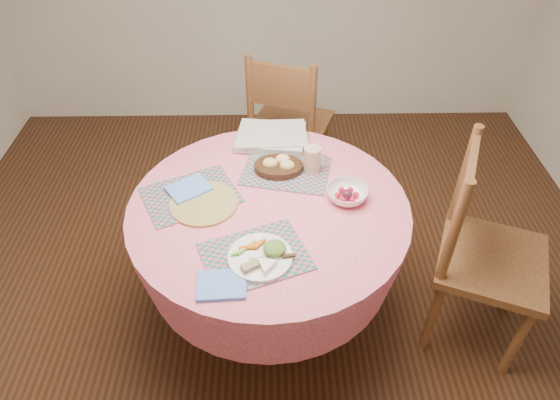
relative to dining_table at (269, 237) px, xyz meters
The scene contains 15 objects.
ground 0.56m from the dining_table, ahead, with size 4.00×4.00×0.00m, color #331C0F.
dining_table is the anchor object (origin of this frame).
chair_right 0.96m from the dining_table, ahead, with size 0.62×0.63×1.05m.
chair_back 1.05m from the dining_table, 83.52° to the left, with size 0.59×0.57×1.00m.
placemat_front 0.37m from the dining_table, 99.70° to the right, with size 0.40×0.30×0.01m, color #11655C.
placemat_left 0.41m from the dining_table, 168.28° to the left, with size 0.40×0.30×0.01m, color #11655C.
placemat_back 0.32m from the dining_table, 71.13° to the left, with size 0.40×0.30×0.01m, color #11655C.
wicker_trivet 0.35m from the dining_table, behind, with size 0.30×0.30×0.01m, color olive.
napkin_near 0.52m from the dining_table, 111.17° to the right, with size 0.18×0.14×0.01m, color #5989E5.
napkin_far 0.43m from the dining_table, 163.94° to the left, with size 0.18×0.14×0.01m, color #5989E5.
dinner_plate 0.39m from the dining_table, 94.41° to the right, with size 0.25×0.25×0.05m.
bread_bowl 0.34m from the dining_table, 78.72° to the left, with size 0.23×0.23×0.08m.
latte_mug 0.41m from the dining_table, 49.62° to the left, with size 0.12×0.08×0.12m.
fruit_bowl 0.41m from the dining_table, ahead, with size 0.22×0.22×0.06m.
newspaper_stack 0.55m from the dining_table, 88.27° to the left, with size 0.37×0.31×0.04m.
Camera 1 is at (0.02, -1.63, 2.19)m, focal length 32.00 mm.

